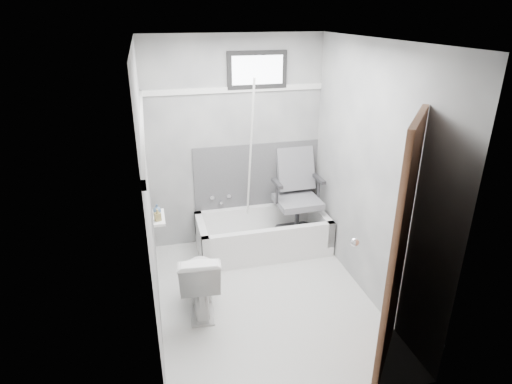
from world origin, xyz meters
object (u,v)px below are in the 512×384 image
object	(u,v)px
soap_bottle_a	(158,215)
bathtub	(263,233)
soap_bottle_b	(157,209)
door	(456,270)
toilet	(200,279)
office_chair	(298,195)

from	to	relation	value
soap_bottle_a	bathtub	bearing A→B (deg)	33.90
bathtub	soap_bottle_a	bearing A→B (deg)	-146.10
bathtub	soap_bottle_b	xyz separation A→B (m)	(-1.17, -0.65, 0.75)
door	soap_bottle_a	world-z (taller)	door
door	soap_bottle_b	world-z (taller)	door
soap_bottle_b	soap_bottle_a	bearing A→B (deg)	-90.00
toilet	soap_bottle_b	size ratio (longest dim) A/B	7.05
bathtub	door	size ratio (longest dim) A/B	0.75
bathtub	soap_bottle_a	size ratio (longest dim) A/B	13.16
bathtub	office_chair	world-z (taller)	office_chair
bathtub	toilet	distance (m)	1.25
bathtub	door	world-z (taller)	door
door	soap_bottle_a	distance (m)	2.39
office_chair	soap_bottle_a	world-z (taller)	office_chair
toilet	door	xyz separation A→B (m)	(1.60, -1.30, 0.67)
office_chair	door	xyz separation A→B (m)	(0.32, -2.26, 0.37)
soap_bottle_a	door	bearing A→B (deg)	-36.56
bathtub	office_chair	xyz separation A→B (m)	(0.43, 0.05, 0.42)
toilet	soap_bottle_a	size ratio (longest dim) A/B	5.84
door	soap_bottle_b	size ratio (longest dim) A/B	21.19
bathtub	toilet	xyz separation A→B (m)	(-0.85, -0.91, 0.12)
toilet	soap_bottle_a	world-z (taller)	soap_bottle_a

